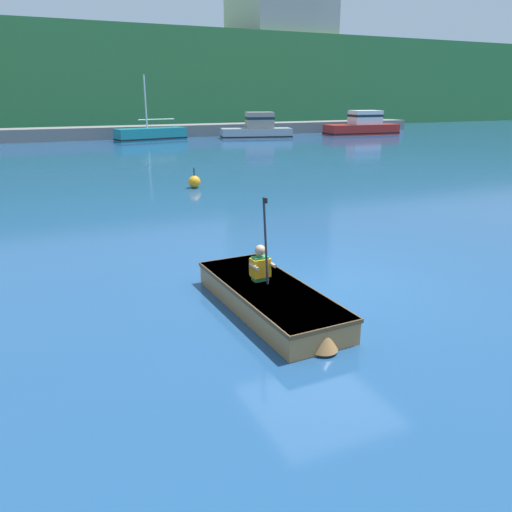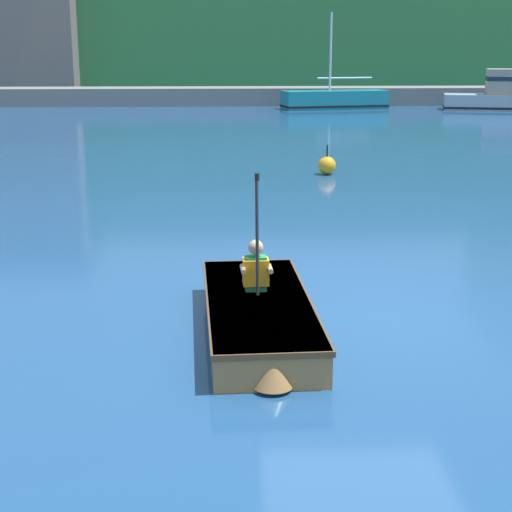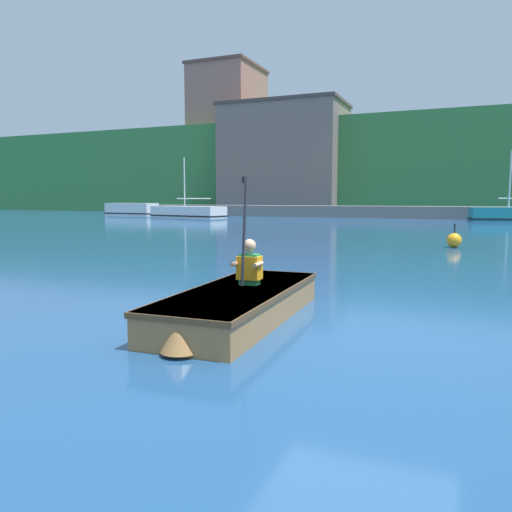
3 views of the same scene
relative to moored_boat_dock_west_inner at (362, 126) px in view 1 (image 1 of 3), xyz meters
The scene contains 10 objects.
ground_plane 35.98m from the moored_boat_dock_west_inner, 126.92° to the right, with size 300.00×300.00×0.00m, color navy.
shoreline_ridge 31.39m from the moored_boat_dock_west_inner, 133.94° to the left, with size 120.00×20.00×9.27m.
waterfront_tower_far 19.85m from the moored_boat_dock_west_inner, 86.40° to the left, with size 9.58×10.24×18.01m.
marina_dock 22.08m from the moored_boat_dock_west_inner, 168.23° to the left, with size 57.78×2.40×0.90m.
moored_boat_dock_west_inner is the anchor object (origin of this frame).
moored_boat_dock_center_far 9.60m from the moored_boat_dock_west_inner, behind, with size 5.71×3.00×1.95m.
moored_boat_dock_east_inner 17.70m from the moored_boat_dock_west_inner, behind, with size 5.38×2.53×4.57m.
rowboat_foreground 37.28m from the moored_boat_dock_west_inner, 128.00° to the right, with size 1.26×3.31×0.39m.
person_paddler 37.02m from the moored_boat_dock_west_inner, 128.35° to the right, with size 0.37×0.38×1.36m.
channel_buoy 27.82m from the moored_boat_dock_west_inner, 138.18° to the right, with size 0.44×0.44×0.72m.
Camera 1 is at (-4.50, -7.01, 3.20)m, focal length 35.00 mm.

